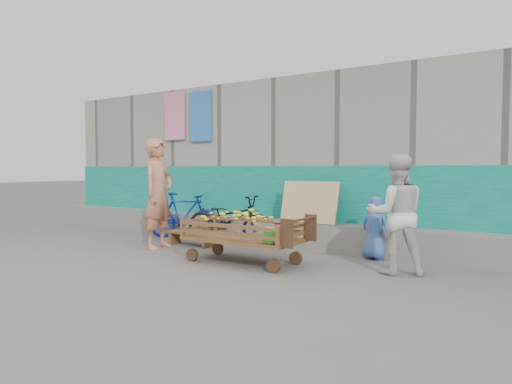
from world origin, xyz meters
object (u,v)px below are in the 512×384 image
Objects in this scene: woman at (396,214)px; bicycle_dark at (229,219)px; bench at (191,236)px; banana_cart at (241,226)px; bicycle_blue at (184,215)px; vendor_man at (158,194)px; child at (375,228)px.

woman is 0.93× the size of bicycle_dark.
woman reaches higher than bench.
banana_cart is 1.90× the size of bench.
bicycle_blue is at bearing 78.61° from bicycle_dark.
woman is (3.90, 0.32, -0.16)m from vendor_man.
child reaches higher than bicycle_dark.
bicycle_dark is (-3.21, 0.75, -0.34)m from woman.
banana_cart is at bearing -149.46° from bicycle_dark.
bench is at bearing -150.23° from bicycle_blue.
banana_cart is 0.98× the size of vendor_man.
vendor_man is at bearing -179.92° from bicycle_blue.
woman is at bearing -95.44° from vendor_man.
woman is at bearing -3.06° from bench.
banana_cart is at bearing -140.17° from bicycle_blue.
bench is 0.95m from vendor_man.
bicycle_dark is at bearing -43.15° from vendor_man.
vendor_man is 1.24m from bicycle_blue.
child reaches higher than banana_cart.
bicycle_dark reaches higher than bench.
child is 2.68m from bicycle_dark.
bicycle_dark is 1.10m from bicycle_blue.
vendor_man is 3.58m from child.
bicycle_dark is at bearing 13.17° from child.
bicycle_blue reaches higher than bench.
bench is at bearing -37.72° from vendor_man.
woman is (3.63, -0.19, 0.60)m from bench.
bicycle_blue is at bearing 140.29° from bench.
bicycle_blue is (-0.40, 1.07, -0.49)m from vendor_man.
bicycle_blue is at bearing 150.34° from banana_cart.
bench is 0.62× the size of woman.
bicycle_dark is (-2.68, 0.00, -0.04)m from child.
vendor_man is at bearing -23.19° from woman.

